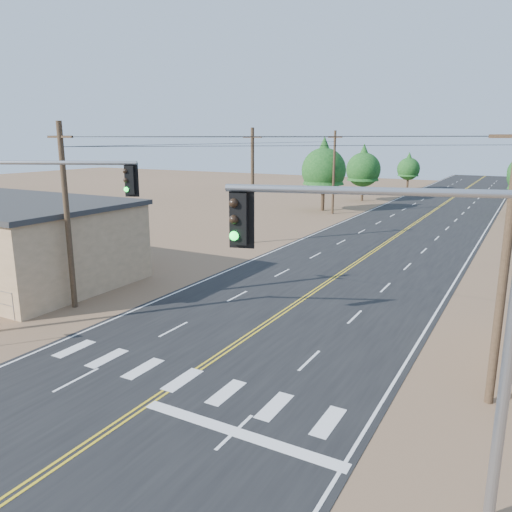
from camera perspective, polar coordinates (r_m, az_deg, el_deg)
The scene contains 10 objects.
road at distance 38.79m, azimuth 11.73°, elevation -0.55°, with size 15.00×200.00×0.02m, color black.
utility_pole_left_near at distance 28.42m, azimuth -20.79°, elevation 4.34°, with size 1.80×0.30×10.00m.
utility_pole_left_mid at distance 43.92m, azimuth -0.40°, elevation 8.10°, with size 1.80×0.30×10.00m.
utility_pole_left_far at distance 62.05m, azimuth 8.88°, elevation 9.49°, with size 1.80×0.30×10.00m.
utility_pole_right_near at distance 18.49m, azimuth 26.58°, elevation -0.68°, with size 1.80×0.30×10.00m.
signal_mast_left at distance 25.07m, azimuth -24.65°, elevation 4.16°, with size 6.93×3.36×8.30m.
signal_mast_right at distance 12.07m, azimuth 18.61°, elevation -4.71°, with size 6.50×2.18×8.22m.
tree_left_near at distance 64.59m, azimuth 7.76°, elevation 10.20°, with size 5.61×5.61×9.35m.
tree_left_mid at distance 75.89m, azimuth 12.18°, elevation 10.01°, with size 5.00×5.00×8.33m.
tree_left_far at distance 95.26m, azimuth 17.05°, elevation 9.74°, with size 4.00×4.00×6.67m.
Camera 1 is at (11.10, -6.03, 9.15)m, focal length 35.00 mm.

